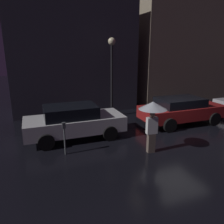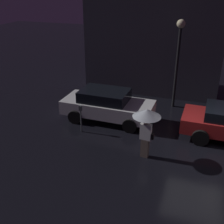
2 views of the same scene
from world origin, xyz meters
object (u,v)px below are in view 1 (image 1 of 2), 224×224
Objects in this scene: parked_car_white at (74,121)px; parked_car_red at (181,110)px; parking_meter at (64,135)px; street_lamp_near at (112,63)px; pedestrian_with_umbrella at (153,112)px.

parked_car_red is at bearing 0.05° from parked_car_white.
parked_car_white is 0.96× the size of parked_car_red.
parked_car_white is 1.64m from parking_meter.
pedestrian_with_umbrella is at bearing -94.20° from street_lamp_near.
pedestrian_with_umbrella is 0.44× the size of street_lamp_near.
parked_car_red is 4.53m from street_lamp_near.
parking_meter is at bearing -166.19° from parked_car_red.
parking_meter is at bearing -130.09° from street_lamp_near.
parked_car_red is 2.25× the size of pedestrian_with_umbrella.
parked_car_white is 0.96× the size of street_lamp_near.
parked_car_red is 3.55× the size of parking_meter.
parking_meter is (-3.06, 0.97, -0.80)m from pedestrian_with_umbrella.
parked_car_red is 1.00× the size of street_lamp_near.
street_lamp_near is (3.43, 4.07, 2.27)m from parking_meter.
parked_car_white is 3.41× the size of parking_meter.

